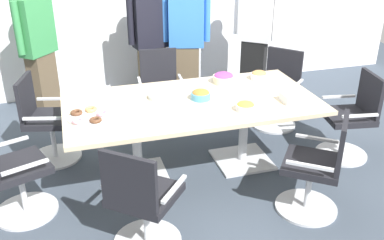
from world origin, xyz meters
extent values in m
cube|color=#3D4754|center=(0.00, 0.00, -0.01)|extent=(10.00, 10.00, 0.01)
cube|color=#CCB793|center=(0.00, 0.00, 0.73)|extent=(2.40, 1.20, 0.04)
cube|color=silver|center=(-0.55, 0.00, 0.01)|extent=(0.56, 0.56, 0.02)
cylinder|color=silver|center=(-0.55, 0.00, 0.37)|extent=(0.09, 0.09, 0.69)
cube|color=silver|center=(0.55, 0.00, 0.01)|extent=(0.56, 0.56, 0.02)
cylinder|color=silver|center=(0.55, 0.00, 0.37)|extent=(0.09, 0.09, 0.69)
cylinder|color=silver|center=(-0.07, 1.05, 0.01)|extent=(0.58, 0.58, 0.02)
cylinder|color=silver|center=(-0.07, 1.05, 0.23)|extent=(0.05, 0.05, 0.41)
cube|color=black|center=(-0.07, 1.05, 0.46)|extent=(0.50, 0.50, 0.06)
cube|color=black|center=(-0.05, 1.26, 0.70)|extent=(0.44, 0.08, 0.42)
cube|color=silver|center=(0.17, 1.03, 0.58)|extent=(0.06, 0.37, 0.02)
cube|color=silver|center=(-0.31, 1.07, 0.58)|extent=(0.06, 0.37, 0.02)
cylinder|color=silver|center=(-1.33, 0.62, 0.01)|extent=(0.66, 0.66, 0.02)
cylinder|color=silver|center=(-1.33, 0.62, 0.23)|extent=(0.05, 0.05, 0.41)
cube|color=black|center=(-1.33, 0.62, 0.46)|extent=(0.56, 0.56, 0.06)
cube|color=black|center=(-1.54, 0.67, 0.70)|extent=(0.15, 0.43, 0.42)
cube|color=silver|center=(-1.27, 0.86, 0.58)|extent=(0.36, 0.12, 0.02)
cube|color=silver|center=(-1.39, 0.38, 0.58)|extent=(0.36, 0.12, 0.02)
cylinder|color=silver|center=(-1.59, -0.28, 0.01)|extent=(0.70, 0.70, 0.02)
cylinder|color=silver|center=(-1.59, -0.28, 0.23)|extent=(0.05, 0.05, 0.41)
cube|color=black|center=(-1.59, -0.28, 0.46)|extent=(0.59, 0.59, 0.06)
cube|color=silver|center=(-1.68, -0.05, 0.58)|extent=(0.35, 0.16, 0.02)
cube|color=silver|center=(-1.51, -0.51, 0.58)|extent=(0.35, 0.16, 0.02)
cylinder|color=silver|center=(-0.65, -0.96, 0.23)|extent=(0.05, 0.05, 0.41)
cube|color=black|center=(-0.65, -0.96, 0.46)|extent=(0.65, 0.65, 0.06)
cube|color=black|center=(-0.79, -1.12, 0.70)|extent=(0.36, 0.31, 0.42)
cube|color=silver|center=(-0.84, -0.81, 0.58)|extent=(0.26, 0.30, 0.02)
cube|color=silver|center=(-0.46, -1.12, 0.58)|extent=(0.26, 0.30, 0.02)
cylinder|color=silver|center=(0.78, -0.93, 0.01)|extent=(0.76, 0.76, 0.02)
cylinder|color=silver|center=(0.78, -0.93, 0.23)|extent=(0.05, 0.05, 0.41)
cube|color=black|center=(0.78, -0.93, 0.46)|extent=(0.64, 0.64, 0.06)
cube|color=black|center=(0.95, -1.05, 0.70)|extent=(0.30, 0.37, 0.42)
cube|color=silver|center=(0.63, -1.12, 0.58)|extent=(0.31, 0.25, 0.02)
cube|color=silver|center=(0.93, -0.73, 0.58)|extent=(0.31, 0.25, 0.02)
cylinder|color=silver|center=(1.62, -0.19, 0.01)|extent=(0.62, 0.62, 0.02)
cylinder|color=silver|center=(1.62, -0.19, 0.23)|extent=(0.05, 0.05, 0.41)
cube|color=black|center=(1.62, -0.19, 0.46)|extent=(0.53, 0.53, 0.06)
cube|color=black|center=(1.83, -0.22, 0.70)|extent=(0.11, 0.44, 0.42)
cube|color=silver|center=(1.58, -0.43, 0.58)|extent=(0.37, 0.09, 0.02)
cube|color=silver|center=(1.66, 0.05, 0.58)|extent=(0.37, 0.09, 0.02)
cylinder|color=silver|center=(1.25, 0.69, 0.01)|extent=(0.76, 0.76, 0.02)
cylinder|color=silver|center=(1.25, 0.69, 0.23)|extent=(0.05, 0.05, 0.41)
cube|color=black|center=(1.25, 0.69, 0.46)|extent=(0.65, 0.65, 0.06)
cube|color=black|center=(1.40, 0.83, 0.70)|extent=(0.32, 0.35, 0.42)
cube|color=silver|center=(1.41, 0.50, 0.58)|extent=(0.30, 0.27, 0.02)
cube|color=silver|center=(1.08, 0.87, 0.58)|extent=(0.30, 0.27, 0.02)
cube|color=brown|center=(-1.41, 1.70, 0.42)|extent=(0.36, 0.37, 0.84)
cube|color=#388C4C|center=(-1.41, 1.70, 1.17)|extent=(0.45, 0.48, 0.66)
cylinder|color=#388C4C|center=(-1.23, 1.91, 1.20)|extent=(0.11, 0.11, 0.60)
cylinder|color=#388C4C|center=(-1.58, 1.50, 1.20)|extent=(0.11, 0.11, 0.60)
cube|color=brown|center=(-0.03, 1.73, 0.40)|extent=(0.35, 0.26, 0.81)
cube|color=black|center=(-0.03, 1.73, 1.13)|extent=(0.47, 0.30, 0.64)
cylinder|color=black|center=(0.23, 1.79, 1.16)|extent=(0.09, 0.09, 0.57)
cylinder|color=black|center=(-0.29, 1.68, 1.16)|extent=(0.09, 0.09, 0.57)
cube|color=brown|center=(0.40, 1.61, 0.41)|extent=(0.36, 0.27, 0.81)
cube|color=blue|center=(0.40, 1.61, 1.14)|extent=(0.48, 0.32, 0.64)
cylinder|color=blue|center=(0.66, 1.54, 1.17)|extent=(0.10, 0.10, 0.58)
cylinder|color=blue|center=(0.14, 1.67, 1.17)|extent=(0.10, 0.10, 0.58)
cube|color=black|center=(1.35, 1.60, 0.41)|extent=(0.37, 0.36, 0.81)
cube|color=white|center=(1.35, 1.60, 1.14)|extent=(0.48, 0.45, 0.65)
cylinder|color=white|center=(1.56, 1.43, 1.17)|extent=(0.11, 0.11, 0.58)
cylinder|color=white|center=(1.15, 1.77, 1.17)|extent=(0.11, 0.11, 0.58)
cylinder|color=white|center=(0.86, 0.37, 0.78)|extent=(0.18, 0.18, 0.07)
ellipsoid|color=tan|center=(0.86, 0.37, 0.82)|extent=(0.16, 0.16, 0.06)
cylinder|color=#4C9EC6|center=(0.09, 0.02, 0.78)|extent=(0.19, 0.19, 0.07)
ellipsoid|color=#AD702D|center=(0.09, 0.02, 0.82)|extent=(0.16, 0.16, 0.06)
cylinder|color=beige|center=(0.46, 0.38, 0.79)|extent=(0.23, 0.23, 0.08)
ellipsoid|color=#9E3D8E|center=(0.46, 0.38, 0.83)|extent=(0.20, 0.20, 0.07)
cylinder|color=white|center=(0.40, -0.34, 0.78)|extent=(0.18, 0.18, 0.06)
ellipsoid|color=yellow|center=(0.40, -0.34, 0.81)|extent=(0.16, 0.16, 0.05)
cylinder|color=white|center=(-0.98, -0.11, 0.76)|extent=(0.35, 0.35, 0.01)
torus|color=pink|center=(-0.85, -0.10, 0.78)|extent=(0.11, 0.11, 0.03)
torus|color=tan|center=(-0.94, 0.01, 0.78)|extent=(0.11, 0.11, 0.03)
torus|color=brown|center=(-1.07, -0.02, 0.78)|extent=(0.11, 0.11, 0.03)
torus|color=pink|center=(-1.07, -0.20, 0.78)|extent=(0.11, 0.11, 0.03)
torus|color=brown|center=(-0.92, -0.22, 0.78)|extent=(0.11, 0.11, 0.03)
cylinder|color=white|center=(-0.27, 0.15, 0.75)|extent=(0.23, 0.23, 0.01)
cylinder|color=silver|center=(-0.27, 0.15, 0.76)|extent=(0.23, 0.23, 0.01)
cylinder|color=white|center=(-0.27, 0.15, 0.77)|extent=(0.23, 0.23, 0.01)
cylinder|color=silver|center=(-0.27, 0.15, 0.77)|extent=(0.23, 0.23, 0.01)
cylinder|color=white|center=(-0.27, 0.15, 0.78)|extent=(0.23, 0.23, 0.01)
cylinder|color=silver|center=(-0.27, 0.15, 0.78)|extent=(0.23, 0.23, 0.01)
cylinder|color=white|center=(-0.27, 0.15, 0.79)|extent=(0.23, 0.23, 0.01)
cube|color=white|center=(0.89, -0.28, 0.79)|extent=(0.17, 0.17, 0.08)
camera|label=1|loc=(-1.08, -3.67, 2.38)|focal=40.94mm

